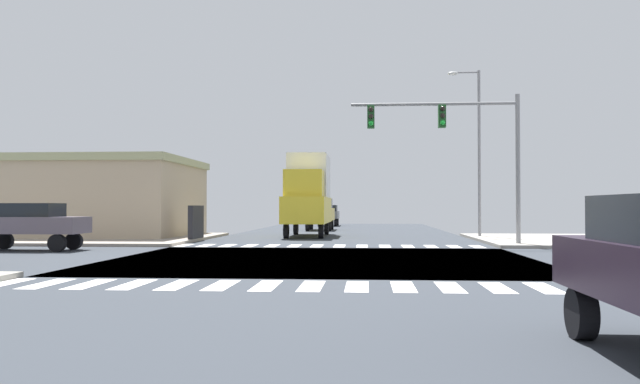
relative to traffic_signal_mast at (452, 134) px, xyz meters
The scene contains 12 objects.
ground 10.47m from the traffic_signal_mast, 124.73° to the right, with size 90.00×90.00×0.05m.
sidewalk_corner_ne 10.20m from the traffic_signal_mast, 29.78° to the left, with size 12.00×12.00×0.14m.
sidewalk_corner_nw 19.40m from the traffic_signal_mast, 166.32° to the left, with size 12.00×12.00×0.14m.
crosswalk_near 16.60m from the traffic_signal_mast, 110.28° to the right, with size 13.50×2.00×0.01m.
crosswalk_far 7.41m from the traffic_signal_mast, behind, with size 13.50×2.00×0.01m.
traffic_signal_mast is the anchor object (origin of this frame).
street_lamp 7.56m from the traffic_signal_mast, 73.24° to the left, with size 1.78×0.32×9.26m.
bank_building 22.86m from the traffic_signal_mast, 162.16° to the left, with size 17.20×9.52×4.46m.
sedan_nearside_1 30.86m from the traffic_signal_mast, 103.68° to the left, with size 1.80×4.30×1.88m.
suv_leading_1 20.65m from the traffic_signal_mast, 110.85° to the left, with size 1.96×4.60×2.34m.
box_truck_trailing_1 11.93m from the traffic_signal_mast, 128.30° to the left, with size 2.40×7.20×4.85m.
sedan_middle_5 18.03m from the traffic_signal_mast, 166.68° to the right, with size 4.30×1.80×1.88m.
Camera 1 is at (1.47, -21.61, 1.74)m, focal length 36.71 mm.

